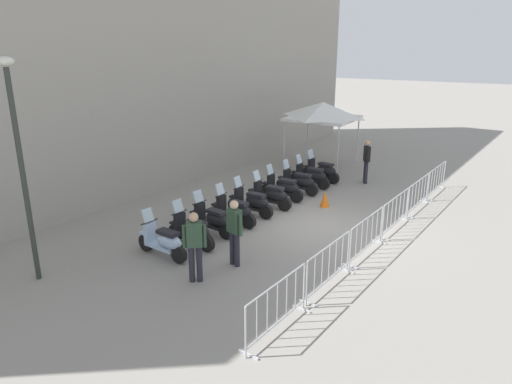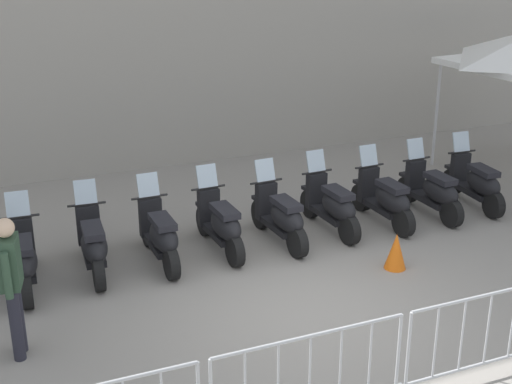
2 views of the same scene
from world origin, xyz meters
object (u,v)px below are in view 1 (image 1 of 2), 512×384
(motorcycle_8, at_px, (311,176))
(canopy_tent, at_px, (323,111))
(motorcycle_9, at_px, (322,171))
(barrier_segment_4, at_px, (418,195))
(officer_mid_plaza, at_px, (195,243))
(barrier_segment_5, at_px, (437,180))
(street_lamp, at_px, (19,150))
(barrier_segment_2, at_px, (367,236))
(barrier_segment_1, at_px, (329,266))
(barrier_segment_3, at_px, (396,213))
(motorcycle_7, at_px, (299,182))
(motorcycle_0, at_px, (164,241))
(motorcycle_3, at_px, (235,211))
(officer_by_barriers, at_px, (234,229))
(traffic_cone, at_px, (325,199))
(barrier_segment_0, at_px, (277,308))
(motorcycle_2, at_px, (212,220))
(motorcycle_5, at_px, (271,195))
(officer_near_row_end, at_px, (367,159))
(motorcycle_4, at_px, (252,202))
(motorcycle_6, at_px, (283,188))
(motorcycle_1, at_px, (193,231))

(motorcycle_8, relative_size, canopy_tent, 0.59)
(motorcycle_8, relative_size, motorcycle_9, 1.00)
(barrier_segment_4, distance_m, officer_mid_plaza, 8.49)
(barrier_segment_5, relative_size, street_lamp, 0.40)
(barrier_segment_2, xyz_separation_m, canopy_tent, (8.00, 4.66, 1.99))
(barrier_segment_4, bearing_deg, barrier_segment_1, 174.62)
(officer_mid_plaza, bearing_deg, barrier_segment_1, -64.60)
(barrier_segment_2, xyz_separation_m, barrier_segment_3, (2.15, -0.20, 0.00))
(motorcycle_7, bearing_deg, motorcycle_0, 174.06)
(motorcycle_3, bearing_deg, barrier_segment_5, -36.65)
(motorcycle_9, relative_size, officer_by_barriers, 0.99)
(motorcycle_8, xyz_separation_m, officer_by_barriers, (-7.13, -1.07, 0.53))
(traffic_cone, bearing_deg, barrier_segment_4, -65.25)
(barrier_segment_0, relative_size, canopy_tent, 0.71)
(street_lamp, bearing_deg, motorcycle_3, -22.28)
(barrier_segment_0, xyz_separation_m, officer_by_barriers, (2.00, 2.26, 0.46))
(barrier_segment_2, relative_size, barrier_segment_4, 1.00)
(officer_by_barriers, bearing_deg, canopy_tent, 10.93)
(motorcycle_9, height_order, barrier_segment_0, motorcycle_9)
(barrier_segment_2, bearing_deg, barrier_segment_0, 174.62)
(motorcycle_0, height_order, motorcycle_2, same)
(motorcycle_7, relative_size, barrier_segment_3, 0.84)
(motorcycle_5, height_order, officer_near_row_end, officer_near_row_end)
(motorcycle_0, distance_m, officer_mid_plaza, 1.71)
(motorcycle_9, bearing_deg, motorcycle_7, 176.47)
(motorcycle_5, bearing_deg, motorcycle_9, -3.89)
(motorcycle_8, xyz_separation_m, barrier_segment_1, (-6.98, -3.53, 0.07))
(motorcycle_5, relative_size, barrier_segment_2, 0.84)
(motorcycle_3, bearing_deg, barrier_segment_3, -64.08)
(motorcycle_0, distance_m, motorcycle_3, 2.90)
(motorcycle_7, xyz_separation_m, barrier_segment_2, (-3.87, -3.81, 0.07))
(officer_mid_plaza, xyz_separation_m, traffic_cone, (6.47, -0.59, -0.71))
(motorcycle_4, distance_m, barrier_segment_2, 4.24)
(motorcycle_0, relative_size, motorcycle_6, 1.00)
(motorcycle_4, relative_size, officer_mid_plaza, 1.00)
(motorcycle_7, bearing_deg, motorcycle_3, 174.61)
(barrier_segment_3, bearing_deg, officer_near_row_end, 28.02)
(motorcycle_7, distance_m, officer_mid_plaza, 7.41)
(motorcycle_0, bearing_deg, officer_by_barriers, -73.10)
(motorcycle_0, relative_size, motorcycle_4, 1.00)
(motorcycle_6, height_order, officer_mid_plaza, officer_mid_plaza)
(motorcycle_8, xyz_separation_m, barrier_segment_0, (-9.12, -3.33, 0.07))
(motorcycle_1, distance_m, barrier_segment_4, 7.78)
(motorcycle_0, relative_size, barrier_segment_1, 0.84)
(motorcycle_2, xyz_separation_m, motorcycle_5, (2.88, -0.37, 0.00))
(motorcycle_0, relative_size, motorcycle_3, 1.00)
(motorcycle_6, xyz_separation_m, motorcycle_7, (0.95, -0.16, 0.00))
(barrier_segment_3, xyz_separation_m, traffic_cone, (0.85, 2.61, -0.25))
(motorcycle_6, relative_size, motorcycle_7, 1.00)
(motorcycle_4, relative_size, motorcycle_7, 1.00)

